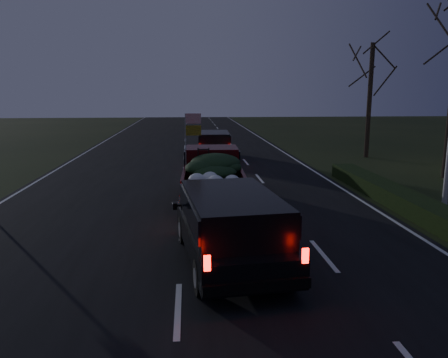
{
  "coord_description": "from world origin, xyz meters",
  "views": [
    {
      "loc": [
        0.25,
        -12.66,
        4.05
      ],
      "look_at": [
        1.38,
        1.11,
        1.3
      ],
      "focal_mm": 35.0,
      "sensor_mm": 36.0,
      "label": 1
    }
  ],
  "objects": [
    {
      "name": "rear_suv",
      "position": [
        1.21,
        -2.85,
        1.08
      ],
      "size": [
        2.7,
        5.18,
        1.43
      ],
      "rotation": [
        0.0,
        0.0,
        0.11
      ],
      "color": "black",
      "rests_on": "ground"
    },
    {
      "name": "pickup_truck",
      "position": [
        1.12,
        3.3,
        1.1
      ],
      "size": [
        2.34,
        5.69,
        2.95
      ],
      "rotation": [
        0.0,
        0.0,
        -0.03
      ],
      "color": "#3E080C",
      "rests_on": "ground"
    },
    {
      "name": "hedge_row",
      "position": [
        7.8,
        3.0,
        0.3
      ],
      "size": [
        1.0,
        10.0,
        0.6
      ],
      "primitive_type": "cube",
      "color": "black",
      "rests_on": "ground"
    },
    {
      "name": "lead_suv",
      "position": [
        1.84,
        14.41,
        1.0
      ],
      "size": [
        2.07,
        4.67,
        1.33
      ],
      "rotation": [
        0.0,
        0.0,
        -0.03
      ],
      "color": "black",
      "rests_on": "ground"
    },
    {
      "name": "bare_tree_far",
      "position": [
        11.5,
        14.0,
        5.23
      ],
      "size": [
        3.6,
        3.6,
        7.0
      ],
      "color": "black",
      "rests_on": "ground"
    },
    {
      "name": "ground",
      "position": [
        0.0,
        0.0,
        0.0
      ],
      "size": [
        120.0,
        120.0,
        0.0
      ],
      "primitive_type": "plane",
      "color": "black",
      "rests_on": "ground"
    },
    {
      "name": "road_asphalt",
      "position": [
        0.0,
        0.0,
        0.01
      ],
      "size": [
        14.0,
        120.0,
        0.02
      ],
      "primitive_type": "cube",
      "color": "black",
      "rests_on": "ground"
    }
  ]
}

